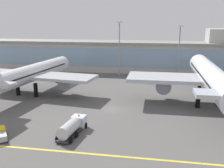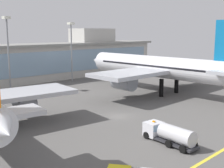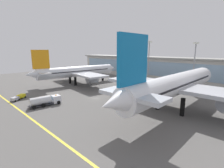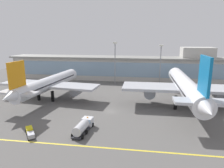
# 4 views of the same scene
# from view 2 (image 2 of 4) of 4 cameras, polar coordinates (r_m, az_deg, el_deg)

# --- Properties ---
(ground_plane) EXTENTS (180.00, 180.00, 0.00)m
(ground_plane) POSITION_cam_2_polar(r_m,az_deg,el_deg) (58.59, 1.41, -6.19)
(ground_plane) COLOR #5B5956
(terminal_building) EXTENTS (126.45, 14.00, 17.55)m
(terminal_building) POSITION_cam_2_polar(r_m,az_deg,el_deg) (99.27, -18.79, 3.89)
(terminal_building) COLOR beige
(terminal_building) RESTS_ON ground
(airliner_near_right) EXTENTS (41.85, 54.26, 18.95)m
(airliner_near_right) POSITION_cam_2_polar(r_m,az_deg,el_deg) (80.24, 9.15, 3.16)
(airliner_near_right) COLOR black
(airliner_near_right) RESTS_ON ground
(fuel_tanker_truck) EXTENTS (3.72, 9.25, 2.90)m
(fuel_tanker_truck) POSITION_cam_2_polar(r_m,az_deg,el_deg) (45.36, 10.72, -9.28)
(fuel_tanker_truck) COLOR black
(fuel_tanker_truck) RESTS_ON ground
(apron_light_mast_west) EXTENTS (1.80, 1.80, 20.41)m
(apron_light_mast_west) POSITION_cam_2_polar(r_m,az_deg,el_deg) (86.12, -19.41, 7.67)
(apron_light_mast_west) COLOR gray
(apron_light_mast_west) RESTS_ON ground
(apron_light_mast_centre) EXTENTS (1.80, 1.80, 19.28)m
(apron_light_mast_centre) POSITION_cam_2_polar(r_m,az_deg,el_deg) (97.78, -7.83, 7.99)
(apron_light_mast_centre) COLOR gray
(apron_light_mast_centre) RESTS_ON ground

